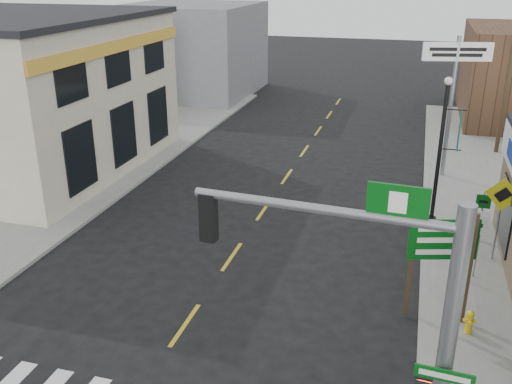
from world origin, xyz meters
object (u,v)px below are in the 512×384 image
(guide_sign, at_px, (442,251))
(lamp_post, at_px, (443,142))
(dance_center_sign, at_px, (455,71))
(utility_pole_far, at_px, (509,70))
(fire_hydrant, at_px, (469,321))
(traffic_signal_pole, at_px, (402,330))

(guide_sign, relative_size, lamp_post, 0.58)
(dance_center_sign, distance_m, utility_pole_far, 5.12)
(guide_sign, bearing_deg, dance_center_sign, 71.56)
(lamp_post, distance_m, dance_center_sign, 5.89)
(fire_hydrant, relative_size, lamp_post, 0.12)
(traffic_signal_pole, xyz_separation_m, fire_hydrant, (1.73, 5.53, -3.16))
(guide_sign, relative_size, dance_center_sign, 0.51)
(dance_center_sign, height_order, utility_pole_far, utility_pole_far)
(lamp_post, height_order, dance_center_sign, dance_center_sign)
(fire_hydrant, distance_m, lamp_post, 7.23)
(dance_center_sign, bearing_deg, lamp_post, -106.62)
(lamp_post, relative_size, utility_pole_far, 0.67)
(guide_sign, bearing_deg, lamp_post, 73.61)
(guide_sign, relative_size, fire_hydrant, 4.80)
(guide_sign, relative_size, utility_pole_far, 0.39)
(lamp_post, height_order, utility_pole_far, utility_pole_far)
(fire_hydrant, bearing_deg, dance_center_sign, 92.11)
(lamp_post, relative_size, dance_center_sign, 0.88)
(utility_pole_far, bearing_deg, lamp_post, -111.55)
(guide_sign, distance_m, fire_hydrant, 1.92)
(fire_hydrant, height_order, lamp_post, lamp_post)
(dance_center_sign, bearing_deg, guide_sign, -104.40)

